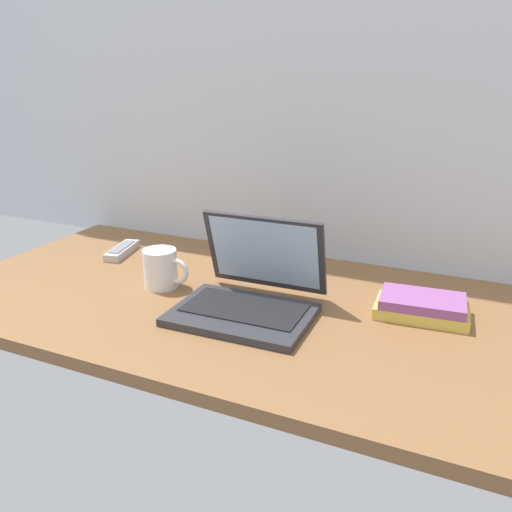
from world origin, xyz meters
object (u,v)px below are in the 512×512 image
(laptop, at_px, (250,292))
(remote_control_far, at_px, (299,265))
(remote_control_near, at_px, (122,250))
(book_stack, at_px, (422,307))
(coffee_mug, at_px, (161,268))

(laptop, xyz_separation_m, remote_control_far, (0.01, 0.30, -0.03))
(remote_control_near, xyz_separation_m, remote_control_far, (0.53, 0.10, 0.00))
(remote_control_far, height_order, book_stack, book_stack)
(coffee_mug, bearing_deg, remote_control_far, 43.90)
(coffee_mug, distance_m, remote_control_near, 0.31)
(laptop, bearing_deg, book_stack, 19.52)
(laptop, relative_size, remote_control_far, 1.94)
(laptop, bearing_deg, remote_control_far, 87.83)
(laptop, xyz_separation_m, coffee_mug, (-0.27, 0.03, 0.01))
(remote_control_far, bearing_deg, coffee_mug, -136.10)
(coffee_mug, xyz_separation_m, book_stack, (0.63, 0.10, -0.03))
(coffee_mug, relative_size, book_stack, 0.60)
(remote_control_near, height_order, book_stack, book_stack)
(laptop, relative_size, book_stack, 1.49)
(laptop, bearing_deg, remote_control_near, 159.40)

